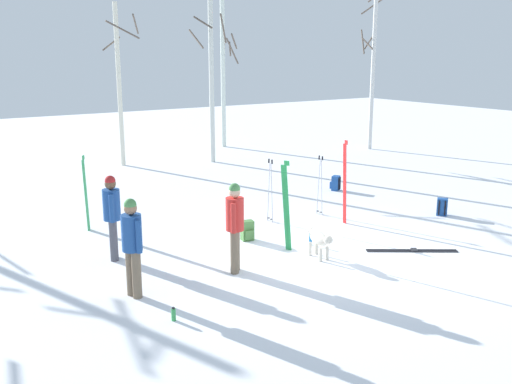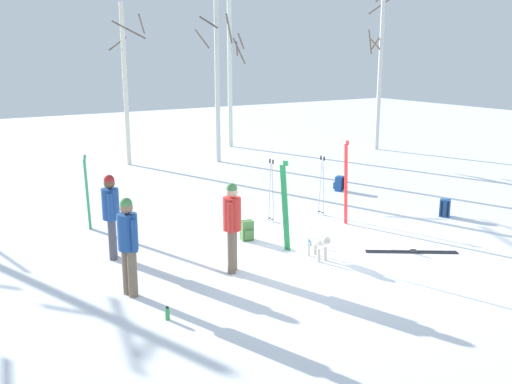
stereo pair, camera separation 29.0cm
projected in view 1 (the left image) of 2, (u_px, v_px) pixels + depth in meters
ground_plane at (330, 254)px, 12.01m from camera, size 60.00×60.00×0.00m
person_0 at (132, 241)px, 9.74m from camera, size 0.34×0.51×1.72m
person_1 at (235, 222)px, 10.85m from camera, size 0.36×0.43×1.72m
person_2 at (112, 212)px, 11.51m from camera, size 0.34×0.50×1.72m
dog at (320, 240)px, 11.69m from camera, size 0.29×0.89×0.57m
ski_pair_planted_0 at (286, 206)px, 12.09m from camera, size 0.14×0.25×1.90m
ski_pair_planted_1 at (86, 194)px, 13.39m from camera, size 0.15×0.19×1.78m
ski_pair_planted_2 at (345, 182)px, 14.01m from camera, size 0.06×0.25×2.02m
ski_pair_lying_0 at (412, 251)px, 12.21m from camera, size 1.66×1.20×0.05m
ski_poles_0 at (270, 189)px, 14.15m from camera, size 0.07×0.24×1.55m
ski_poles_1 at (320, 184)px, 14.78m from camera, size 0.07×0.23×1.52m
backpack_0 at (247, 231)px, 12.87m from camera, size 0.29×0.32×0.44m
backpack_1 at (442, 207)px, 14.83m from camera, size 0.35×0.34×0.44m
backpack_2 at (335, 183)px, 17.50m from camera, size 0.33×0.34×0.44m
water_bottle_0 at (174, 314)px, 9.04m from camera, size 0.07×0.07×0.22m
water_bottle_1 at (311, 239)px, 12.55m from camera, size 0.07×0.07×0.28m
birch_tree_2 at (120, 82)px, 20.70m from camera, size 1.53×1.39×5.72m
birch_tree_3 at (211, 68)px, 21.24m from camera, size 1.42×1.42×6.98m
birch_tree_4 at (224, 71)px, 24.82m from camera, size 0.95×0.85×6.35m
birch_tree_5 at (373, 61)px, 24.12m from camera, size 1.35×1.02×7.11m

